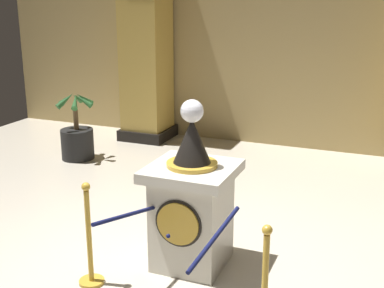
% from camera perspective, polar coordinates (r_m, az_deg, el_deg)
% --- Properties ---
extents(ground_plane, '(11.24, 11.24, 0.00)m').
position_cam_1_polar(ground_plane, '(5.24, -2.71, -13.72)').
color(ground_plane, beige).
extents(back_wall, '(11.24, 0.16, 3.77)m').
position_cam_1_polar(back_wall, '(9.11, 10.16, 11.44)').
color(back_wall, tan).
rests_on(back_wall, ground_plane).
extents(pedestal_clock, '(0.83, 0.83, 1.70)m').
position_cam_1_polar(pedestal_clock, '(5.03, -0.02, -6.75)').
color(pedestal_clock, beige).
rests_on(pedestal_clock, ground_plane).
extents(stanchion_near, '(0.24, 0.24, 1.01)m').
position_cam_1_polar(stanchion_near, '(4.92, -11.39, -11.48)').
color(stanchion_near, gold).
rests_on(stanchion_near, ground_plane).
extents(velvet_rope, '(1.00, 0.97, 0.22)m').
position_cam_1_polar(velvet_rope, '(4.26, -2.70, -9.19)').
color(velvet_rope, '#141947').
extents(column_left, '(0.91, 0.91, 3.62)m').
position_cam_1_polar(column_left, '(9.45, -5.19, 11.25)').
color(column_left, black).
rests_on(column_left, ground_plane).
extents(potted_palm_left, '(0.65, 0.59, 1.15)m').
position_cam_1_polar(potted_palm_left, '(8.62, -12.74, 0.60)').
color(potted_palm_left, black).
rests_on(potted_palm_left, ground_plane).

